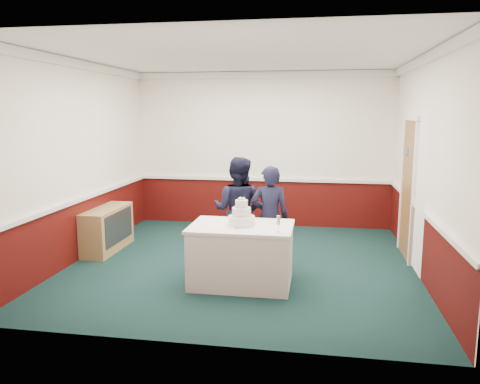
% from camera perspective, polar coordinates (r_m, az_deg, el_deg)
% --- Properties ---
extents(ground, '(5.00, 5.00, 0.00)m').
position_cam_1_polar(ground, '(7.05, 0.25, -8.71)').
color(ground, black).
rests_on(ground, ground).
extents(room_shell, '(5.00, 5.00, 3.00)m').
position_cam_1_polar(room_shell, '(7.29, 1.66, 7.64)').
color(room_shell, white).
rests_on(room_shell, ground).
extents(sideboard, '(0.41, 1.20, 0.70)m').
position_cam_1_polar(sideboard, '(7.93, -15.85, -4.37)').
color(sideboard, '#9A744A').
rests_on(sideboard, ground).
extents(cake_table, '(1.32, 0.92, 0.79)m').
position_cam_1_polar(cake_table, '(6.15, 0.18, -7.58)').
color(cake_table, white).
rests_on(cake_table, ground).
extents(wedding_cake, '(0.35, 0.35, 0.36)m').
position_cam_1_polar(wedding_cake, '(6.02, 0.18, -3.04)').
color(wedding_cake, white).
rests_on(wedding_cake, cake_table).
extents(cake_knife, '(0.02, 0.22, 0.00)m').
position_cam_1_polar(cake_knife, '(5.85, -0.43, -4.48)').
color(cake_knife, silver).
rests_on(cake_knife, cake_table).
extents(champagne_flute, '(0.05, 0.05, 0.21)m').
position_cam_1_polar(champagne_flute, '(5.68, 4.71, -3.55)').
color(champagne_flute, silver).
rests_on(champagne_flute, cake_table).
extents(person_man, '(0.85, 0.71, 1.59)m').
position_cam_1_polar(person_man, '(6.94, -0.26, -2.23)').
color(person_man, black).
rests_on(person_man, ground).
extents(person_woman, '(0.58, 0.41, 1.49)m').
position_cam_1_polar(person_woman, '(6.70, 3.64, -3.09)').
color(person_woman, black).
rests_on(person_woman, ground).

